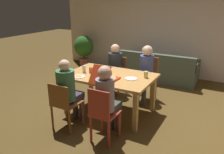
# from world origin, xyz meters

# --- Properties ---
(ground_plane) EXTENTS (20.00, 20.00, 0.00)m
(ground_plane) POSITION_xyz_m (0.00, 0.00, 0.00)
(ground_plane) COLOR brown
(back_wall) EXTENTS (6.43, 0.12, 2.76)m
(back_wall) POSITION_xyz_m (0.00, 3.00, 1.38)
(back_wall) COLOR beige
(back_wall) RESTS_ON ground
(dining_table) EXTENTS (1.70, 1.10, 0.77)m
(dining_table) POSITION_xyz_m (0.00, 0.00, 0.68)
(dining_table) COLOR tan
(dining_table) RESTS_ON ground
(chair_0) EXTENTS (0.42, 0.41, 0.87)m
(chair_0) POSITION_xyz_m (-0.35, 0.97, 0.48)
(chair_0) COLOR #945D35
(chair_0) RESTS_ON ground
(person_0) EXTENTS (0.33, 0.53, 1.19)m
(person_0) POSITION_xyz_m (-0.35, 0.84, 0.70)
(person_0) COLOR #373E44
(person_0) RESTS_ON ground
(chair_1) EXTENTS (0.43, 0.38, 0.96)m
(chair_1) POSITION_xyz_m (0.43, 0.98, 0.52)
(chair_1) COLOR #9B5E2E
(chair_1) RESTS_ON ground
(person_1) EXTENTS (0.30, 0.50, 1.23)m
(person_1) POSITION_xyz_m (0.43, 0.84, 0.73)
(person_1) COLOR #3C4147
(person_1) RESTS_ON ground
(chair_2) EXTENTS (0.38, 0.41, 0.92)m
(chair_2) POSITION_xyz_m (0.43, -0.99, 0.50)
(chair_2) COLOR #A8372B
(chair_2) RESTS_ON ground
(person_2) EXTENTS (0.29, 0.52, 1.24)m
(person_2) POSITION_xyz_m (0.43, -0.84, 0.72)
(person_2) COLOR #3A4039
(person_2) RESTS_ON ground
(chair_3) EXTENTS (0.43, 0.43, 0.85)m
(chair_3) POSITION_xyz_m (-0.35, -0.97, 0.49)
(chair_3) COLOR brown
(chair_3) RESTS_ON ground
(person_3) EXTENTS (0.31, 0.53, 1.23)m
(person_3) POSITION_xyz_m (-0.35, -0.83, 0.72)
(person_3) COLOR #3D3342
(person_3) RESTS_ON ground
(pizza_box_0) EXTENTS (0.35, 0.55, 0.32)m
(pizza_box_0) POSITION_xyz_m (0.11, -0.31, 0.82)
(pizza_box_0) COLOR #AE2A10
(pizza_box_0) RESTS_ON dining_table
(plate_0) EXTENTS (0.26, 0.26, 0.03)m
(plate_0) POSITION_xyz_m (-0.20, 0.09, 0.78)
(plate_0) COLOR white
(plate_0) RESTS_ON dining_table
(plate_1) EXTENTS (0.24, 0.24, 0.01)m
(plate_1) POSITION_xyz_m (0.46, -0.01, 0.78)
(plate_1) COLOR white
(plate_1) RESTS_ON dining_table
(plate_2) EXTENTS (0.24, 0.24, 0.03)m
(plate_2) POSITION_xyz_m (-0.46, -0.38, 0.78)
(plate_2) COLOR white
(plate_2) RESTS_ON dining_table
(drinking_glass_0) EXTENTS (0.08, 0.08, 0.12)m
(drinking_glass_0) POSITION_xyz_m (0.67, 0.19, 0.83)
(drinking_glass_0) COLOR #DCC264
(drinking_glass_0) RESTS_ON dining_table
(drinking_glass_1) EXTENTS (0.07, 0.07, 0.14)m
(drinking_glass_1) POSITION_xyz_m (-0.53, -0.09, 0.84)
(drinking_glass_1) COLOR silver
(drinking_glass_1) RESTS_ON dining_table
(drinking_glass_2) EXTENTS (0.07, 0.07, 0.11)m
(drinking_glass_2) POSITION_xyz_m (-0.39, -0.06, 0.83)
(drinking_glass_2) COLOR #B14F2B
(drinking_glass_2) RESTS_ON dining_table
(couch) EXTENTS (2.09, 0.86, 0.80)m
(couch) POSITION_xyz_m (0.24, 2.35, 0.28)
(couch) COLOR #485547
(couch) RESTS_ON ground
(potted_plant) EXTENTS (0.63, 0.63, 1.03)m
(potted_plant) POSITION_xyz_m (-2.39, 2.51, 0.63)
(potted_plant) COLOR #B56754
(potted_plant) RESTS_ON ground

